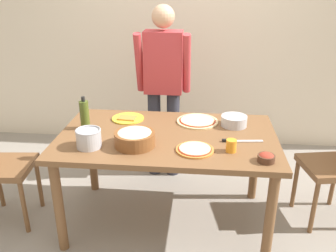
{
  "coord_description": "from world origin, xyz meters",
  "views": [
    {
      "loc": [
        0.24,
        -2.42,
        1.86
      ],
      "look_at": [
        0.0,
        0.05,
        0.81
      ],
      "focal_mm": 38.8,
      "sensor_mm": 36.0,
      "label": 1
    }
  ],
  "objects_px": {
    "olive_oil_bottle": "(85,115)",
    "pizza_raw_on_board": "(197,121)",
    "steel_pot": "(89,138)",
    "chef_knife": "(237,141)",
    "dining_table": "(167,146)",
    "popcorn_bowl": "(135,137)",
    "person_cook": "(163,82)",
    "mixing_bowl_steel": "(234,121)",
    "cup_orange": "(231,146)",
    "plate_with_slice": "(128,118)",
    "small_sauce_bowl": "(266,158)",
    "pizza_cooked_on_tray": "(195,149)"
  },
  "relations": [
    {
      "from": "pizza_cooked_on_tray",
      "to": "olive_oil_bottle",
      "type": "relative_size",
      "value": 1.0
    },
    {
      "from": "plate_with_slice",
      "to": "mixing_bowl_steel",
      "type": "distance_m",
      "value": 0.85
    },
    {
      "from": "pizza_raw_on_board",
      "to": "olive_oil_bottle",
      "type": "bearing_deg",
      "value": -165.72
    },
    {
      "from": "person_cook",
      "to": "plate_with_slice",
      "type": "height_order",
      "value": "person_cook"
    },
    {
      "from": "pizza_raw_on_board",
      "to": "plate_with_slice",
      "type": "distance_m",
      "value": 0.57
    },
    {
      "from": "pizza_cooked_on_tray",
      "to": "popcorn_bowl",
      "type": "bearing_deg",
      "value": 174.89
    },
    {
      "from": "plate_with_slice",
      "to": "person_cook",
      "type": "bearing_deg",
      "value": 63.35
    },
    {
      "from": "pizza_cooked_on_tray",
      "to": "pizza_raw_on_board",
      "type": "bearing_deg",
      "value": 89.42
    },
    {
      "from": "pizza_cooked_on_tray",
      "to": "olive_oil_bottle",
      "type": "distance_m",
      "value": 0.9
    },
    {
      "from": "olive_oil_bottle",
      "to": "chef_knife",
      "type": "relative_size",
      "value": 0.88
    },
    {
      "from": "person_cook",
      "to": "cup_orange",
      "type": "height_order",
      "value": "person_cook"
    },
    {
      "from": "pizza_raw_on_board",
      "to": "small_sauce_bowl",
      "type": "relative_size",
      "value": 3.0
    },
    {
      "from": "mixing_bowl_steel",
      "to": "chef_knife",
      "type": "xyz_separation_m",
      "value": [
        0.01,
        -0.29,
        -0.03
      ]
    },
    {
      "from": "plate_with_slice",
      "to": "chef_knife",
      "type": "relative_size",
      "value": 0.89
    },
    {
      "from": "person_cook",
      "to": "small_sauce_bowl",
      "type": "relative_size",
      "value": 14.73
    },
    {
      "from": "popcorn_bowl",
      "to": "olive_oil_bottle",
      "type": "xyz_separation_m",
      "value": [
        -0.43,
        0.26,
        0.05
      ]
    },
    {
      "from": "mixing_bowl_steel",
      "to": "steel_pot",
      "type": "xyz_separation_m",
      "value": [
        -1.01,
        -0.48,
        0.03
      ]
    },
    {
      "from": "small_sauce_bowl",
      "to": "steel_pot",
      "type": "relative_size",
      "value": 0.63
    },
    {
      "from": "olive_oil_bottle",
      "to": "chef_knife",
      "type": "distance_m",
      "value": 1.15
    },
    {
      "from": "pizza_raw_on_board",
      "to": "plate_with_slice",
      "type": "bearing_deg",
      "value": 179.52
    },
    {
      "from": "dining_table",
      "to": "pizza_raw_on_board",
      "type": "bearing_deg",
      "value": 51.8
    },
    {
      "from": "cup_orange",
      "to": "plate_with_slice",
      "type": "bearing_deg",
      "value": 147.83
    },
    {
      "from": "small_sauce_bowl",
      "to": "olive_oil_bottle",
      "type": "height_order",
      "value": "olive_oil_bottle"
    },
    {
      "from": "steel_pot",
      "to": "chef_knife",
      "type": "height_order",
      "value": "steel_pot"
    },
    {
      "from": "popcorn_bowl",
      "to": "chef_knife",
      "type": "relative_size",
      "value": 0.96
    },
    {
      "from": "plate_with_slice",
      "to": "small_sauce_bowl",
      "type": "xyz_separation_m",
      "value": [
        1.01,
        -0.62,
        0.02
      ]
    },
    {
      "from": "pizza_raw_on_board",
      "to": "mixing_bowl_steel",
      "type": "relative_size",
      "value": 1.65
    },
    {
      "from": "steel_pot",
      "to": "chef_knife",
      "type": "relative_size",
      "value": 0.6
    },
    {
      "from": "pizza_raw_on_board",
      "to": "olive_oil_bottle",
      "type": "xyz_separation_m",
      "value": [
        -0.85,
        -0.22,
        0.1
      ]
    },
    {
      "from": "dining_table",
      "to": "small_sauce_bowl",
      "type": "xyz_separation_m",
      "value": [
        0.66,
        -0.35,
        0.12
      ]
    },
    {
      "from": "plate_with_slice",
      "to": "cup_orange",
      "type": "xyz_separation_m",
      "value": [
        0.8,
        -0.5,
        0.03
      ]
    },
    {
      "from": "small_sauce_bowl",
      "to": "pizza_raw_on_board",
      "type": "bearing_deg",
      "value": 125.73
    },
    {
      "from": "pizza_cooked_on_tray",
      "to": "cup_orange",
      "type": "xyz_separation_m",
      "value": [
        0.24,
        0.01,
        0.03
      ]
    },
    {
      "from": "person_cook",
      "to": "popcorn_bowl",
      "type": "bearing_deg",
      "value": -95.57
    },
    {
      "from": "dining_table",
      "to": "person_cook",
      "type": "height_order",
      "value": "person_cook"
    },
    {
      "from": "mixing_bowl_steel",
      "to": "chef_knife",
      "type": "height_order",
      "value": "mixing_bowl_steel"
    },
    {
      "from": "mixing_bowl_steel",
      "to": "chef_knife",
      "type": "distance_m",
      "value": 0.3
    },
    {
      "from": "olive_oil_bottle",
      "to": "steel_pot",
      "type": "height_order",
      "value": "olive_oil_bottle"
    },
    {
      "from": "olive_oil_bottle",
      "to": "plate_with_slice",
      "type": "bearing_deg",
      "value": 38.03
    },
    {
      "from": "small_sauce_bowl",
      "to": "olive_oil_bottle",
      "type": "relative_size",
      "value": 0.43
    },
    {
      "from": "popcorn_bowl",
      "to": "chef_knife",
      "type": "bearing_deg",
      "value": 10.63
    },
    {
      "from": "steel_pot",
      "to": "cup_orange",
      "type": "height_order",
      "value": "steel_pot"
    },
    {
      "from": "dining_table",
      "to": "popcorn_bowl",
      "type": "xyz_separation_m",
      "value": [
        -0.2,
        -0.2,
        0.15
      ]
    },
    {
      "from": "pizza_raw_on_board",
      "to": "pizza_cooked_on_tray",
      "type": "relative_size",
      "value": 1.29
    },
    {
      "from": "olive_oil_bottle",
      "to": "pizza_raw_on_board",
      "type": "bearing_deg",
      "value": 14.28
    },
    {
      "from": "dining_table",
      "to": "chef_knife",
      "type": "bearing_deg",
      "value": -7.6
    },
    {
      "from": "pizza_cooked_on_tray",
      "to": "chef_knife",
      "type": "distance_m",
      "value": 0.34
    },
    {
      "from": "mixing_bowl_steel",
      "to": "small_sauce_bowl",
      "type": "distance_m",
      "value": 0.6
    },
    {
      "from": "person_cook",
      "to": "steel_pot",
      "type": "distance_m",
      "value": 1.09
    },
    {
      "from": "dining_table",
      "to": "pizza_raw_on_board",
      "type": "height_order",
      "value": "pizza_raw_on_board"
    }
  ]
}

